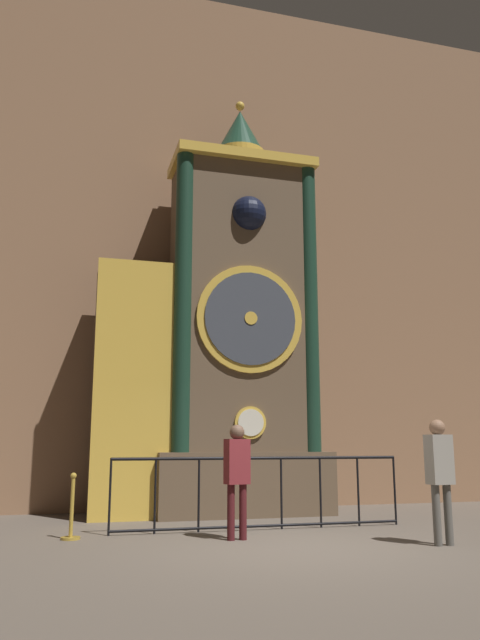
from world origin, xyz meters
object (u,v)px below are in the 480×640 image
Objects in this scene: visitor_near at (237,469)px; stanchion_post at (71,518)px; visitor_far at (440,468)px; clock_tower at (220,335)px.

visitor_near is 1.74× the size of stanchion_post.
visitor_far reaches higher than visitor_near.
clock_tower reaches higher than stanchion_post.
stanchion_post is at bearing 153.79° from visitor_near.
stanchion_post is (-4.89, 1.94, -0.73)m from visitor_far.
visitor_near is (-0.50, -3.13, -2.54)m from clock_tower.
clock_tower is 9.38× the size of stanchion_post.
clock_tower is at bearing 110.81° from visitor_far.
visitor_far reaches higher than stanchion_post.
stanchion_post is (-2.80, -2.43, -3.24)m from clock_tower.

